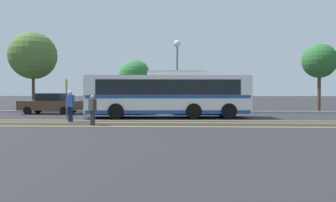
{
  "coord_description": "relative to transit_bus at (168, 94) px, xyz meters",
  "views": [
    {
      "loc": [
        1.08,
        -22.09,
        1.74
      ],
      "look_at": [
        0.23,
        -0.21,
        1.11
      ],
      "focal_mm": 35.0,
      "sensor_mm": 36.0,
      "label": 1
    }
  ],
  "objects": [
    {
      "name": "parked_car_1",
      "position": [
        -3.78,
        3.1,
        -0.94
      ],
      "size": [
        4.63,
        1.86,
        1.28
      ],
      "rotation": [
        0.0,
        0.0,
        1.58
      ],
      "color": "black",
      "rests_on": "ground_plane"
    },
    {
      "name": "bus_stop_sign",
      "position": [
        -6.36,
        -1.54,
        -0.0
      ],
      "size": [
        0.07,
        0.4,
        2.53
      ],
      "rotation": [
        0.0,
        0.0,
        1.64
      ],
      "color": "#59595E",
      "rests_on": "ground_plane"
    },
    {
      "name": "pedestrian_1",
      "position": [
        -5.46,
        -3.46,
        -0.57
      ],
      "size": [
        0.47,
        0.36,
        1.79
      ],
      "rotation": [
        0.0,
        0.0,
        2.75
      ],
      "color": "#191E38",
      "rests_on": "ground_plane"
    },
    {
      "name": "street_lamp",
      "position": [
        0.54,
        5.84,
        3.1
      ],
      "size": [
        0.57,
        0.57,
        6.09
      ],
      "color": "#59595E",
      "rests_on": "ground_plane"
    },
    {
      "name": "lane_strip_0",
      "position": [
        -0.01,
        -2.2,
        -1.6
      ],
      "size": [
        30.7,
        0.2,
        0.01
      ],
      "primitive_type": "cube",
      "rotation": [
        0.0,
        0.0,
        1.57
      ],
      "color": "gold",
      "rests_on": "ground_plane"
    },
    {
      "name": "tree_2",
      "position": [
        -3.51,
        8.89,
        1.7
      ],
      "size": [
        2.94,
        2.94,
        4.78
      ],
      "color": "#513823",
      "rests_on": "ground_plane"
    },
    {
      "name": "lane_strip_1",
      "position": [
        -0.01,
        -3.55,
        -1.6
      ],
      "size": [
        30.7,
        0.2,
        0.01
      ],
      "primitive_type": "cube",
      "rotation": [
        0.0,
        0.0,
        1.57
      ],
      "color": "gold",
      "rests_on": "ground_plane"
    },
    {
      "name": "transit_bus",
      "position": [
        0.0,
        0.0,
        0.0
      ],
      "size": [
        11.14,
        3.18,
        3.11
      ],
      "rotation": [
        0.0,
        0.0,
        1.64
      ],
      "color": "white",
      "rests_on": "ground_plane"
    },
    {
      "name": "parked_car_2",
      "position": [
        2.11,
        3.26,
        -0.87
      ],
      "size": [
        4.3,
        2.24,
        1.41
      ],
      "rotation": [
        0.0,
        0.0,
        1.64
      ],
      "color": "#335B33",
      "rests_on": "ground_plane"
    },
    {
      "name": "pedestrian_0",
      "position": [
        -3.73,
        -5.14,
        -0.72
      ],
      "size": [
        0.46,
        0.44,
        1.56
      ],
      "rotation": [
        0.0,
        0.0,
        2.43
      ],
      "color": "#2D2D33",
      "rests_on": "ground_plane"
    },
    {
      "name": "tree_0",
      "position": [
        -13.49,
        9.39,
        3.63
      ],
      "size": [
        4.56,
        4.56,
        7.52
      ],
      "color": "#513823",
      "rests_on": "ground_plane"
    },
    {
      "name": "lane_strip_2",
      "position": [
        -0.01,
        -5.67,
        -1.6
      ],
      "size": [
        30.7,
        0.2,
        0.01
      ],
      "primitive_type": "cube",
      "rotation": [
        0.0,
        0.0,
        1.57
      ],
      "color": "gold",
      "rests_on": "ground_plane"
    },
    {
      "name": "curb_strip",
      "position": [
        -0.01,
        5.08,
        -1.52
      ],
      "size": [
        38.7,
        0.36,
        0.15
      ],
      "primitive_type": "cube",
      "color": "#99999E",
      "rests_on": "ground_plane"
    },
    {
      "name": "ground_plane",
      "position": [
        -0.25,
        0.21,
        -1.6
      ],
      "size": [
        220.0,
        220.0,
        0.0
      ],
      "primitive_type": "plane",
      "color": "#262628"
    },
    {
      "name": "tree_1",
      "position": [
        12.82,
        6.93,
        2.78
      ],
      "size": [
        2.94,
        2.94,
        5.88
      ],
      "color": "#513823",
      "rests_on": "ground_plane"
    },
    {
      "name": "parked_car_0",
      "position": [
        -9.3,
        3.23,
        -0.8
      ],
      "size": [
        4.74,
        2.0,
        1.62
      ],
      "rotation": [
        0.0,
        0.0,
        1.51
      ],
      "color": "#4C3823",
      "rests_on": "ground_plane"
    }
  ]
}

